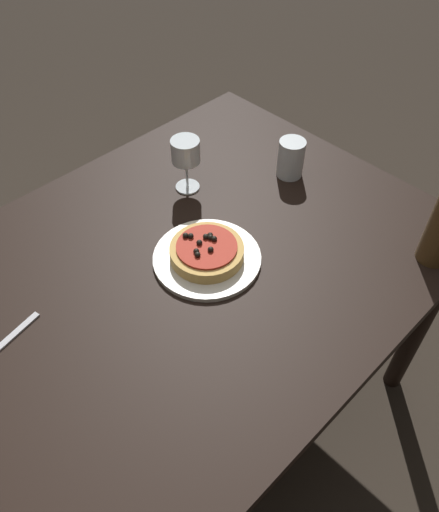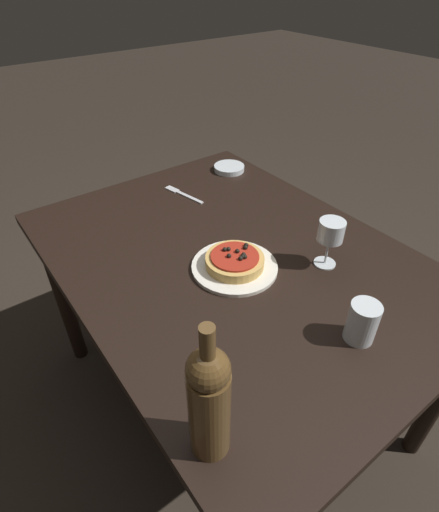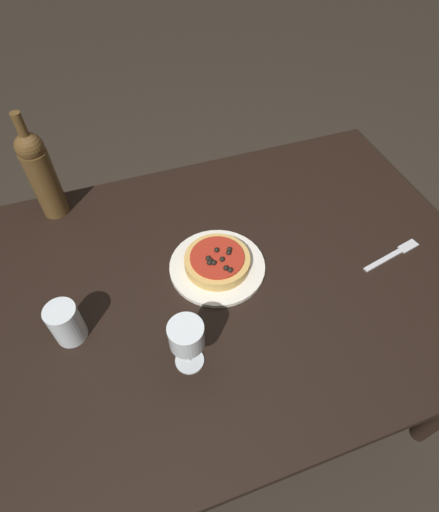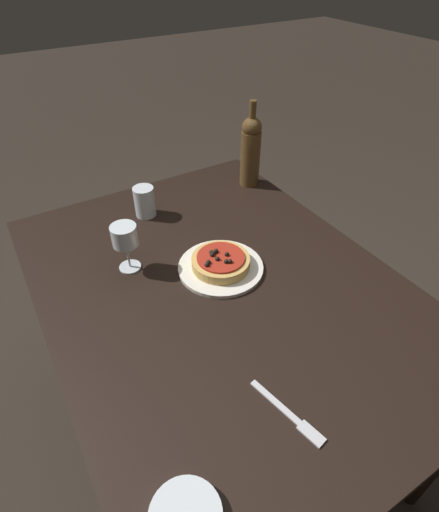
# 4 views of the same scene
# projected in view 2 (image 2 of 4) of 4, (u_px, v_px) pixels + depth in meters

# --- Properties ---
(ground_plane) EXTENTS (14.00, 14.00, 0.00)m
(ground_plane) POSITION_uv_depth(u_px,v_px,m) (229.00, 395.00, 1.72)
(ground_plane) COLOR #2D261E
(dining_table) EXTENTS (1.31, 0.97, 0.76)m
(dining_table) POSITION_uv_depth(u_px,v_px,m) (231.00, 276.00, 1.31)
(dining_table) COLOR black
(dining_table) RESTS_ON ground_plane
(dinner_plate) EXTENTS (0.26, 0.26, 0.01)m
(dinner_plate) POSITION_uv_depth(u_px,v_px,m) (235.00, 267.00, 1.20)
(dinner_plate) COLOR white
(dinner_plate) RESTS_ON dining_table
(pizza) EXTENTS (0.18, 0.18, 0.05)m
(pizza) POSITION_uv_depth(u_px,v_px,m) (235.00, 260.00, 1.18)
(pizza) COLOR tan
(pizza) RESTS_ON dinner_plate
(wine_glass) EXTENTS (0.08, 0.08, 0.15)m
(wine_glass) POSITION_uv_depth(u_px,v_px,m) (331.00, 233.00, 1.15)
(wine_glass) COLOR silver
(wine_glass) RESTS_ON dining_table
(wine_bottle) EXTENTS (0.08, 0.08, 0.33)m
(wine_bottle) POSITION_uv_depth(u_px,v_px,m) (209.00, 401.00, 0.69)
(wine_bottle) COLOR brown
(wine_bottle) RESTS_ON dining_table
(water_cup) EXTENTS (0.07, 0.07, 0.11)m
(water_cup) POSITION_uv_depth(u_px,v_px,m) (362.00, 322.00, 0.96)
(water_cup) COLOR silver
(water_cup) RESTS_ON dining_table
(side_bowl) EXTENTS (0.13, 0.13, 0.02)m
(side_bowl) POSITION_uv_depth(u_px,v_px,m) (229.00, 168.00, 1.73)
(side_bowl) COLOR silver
(side_bowl) RESTS_ON dining_table
(fork) EXTENTS (0.19, 0.06, 0.00)m
(fork) POSITION_uv_depth(u_px,v_px,m) (182.00, 194.00, 1.56)
(fork) COLOR silver
(fork) RESTS_ON dining_table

